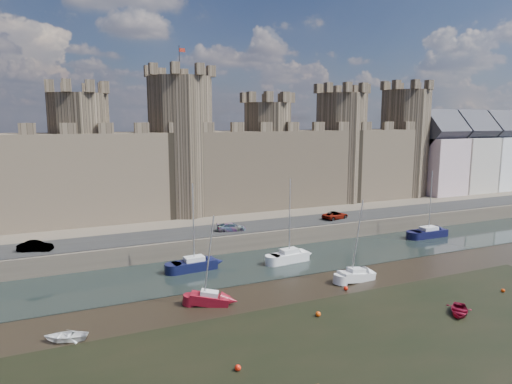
% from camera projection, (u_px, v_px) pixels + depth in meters
% --- Properties ---
extents(ground, '(160.00, 160.00, 0.00)m').
position_uv_depth(ground, '(320.00, 364.00, 35.18)').
color(ground, black).
rests_on(ground, ground).
extents(water_channel, '(160.00, 12.00, 0.08)m').
position_uv_depth(water_channel, '(218.00, 270.00, 56.85)').
color(water_channel, black).
rests_on(water_channel, ground).
extents(quay, '(160.00, 60.00, 2.50)m').
position_uv_depth(quay, '(158.00, 209.00, 89.16)').
color(quay, '#4C443A').
rests_on(quay, ground).
extents(road, '(160.00, 7.00, 0.10)m').
position_uv_depth(road, '(195.00, 232.00, 65.48)').
color(road, black).
rests_on(road, quay).
extents(castle, '(108.50, 11.00, 29.00)m').
position_uv_depth(castle, '(167.00, 161.00, 76.40)').
color(castle, '#42382B').
rests_on(castle, quay).
extents(townhouses, '(35.50, 9.05, 18.13)m').
position_uv_depth(townhouses, '(484.00, 155.00, 103.53)').
color(townhouses, silver).
rests_on(townhouses, quay).
extents(car_1, '(4.28, 2.67, 1.33)m').
position_uv_depth(car_1, '(35.00, 246.00, 56.10)').
color(car_1, gray).
rests_on(car_1, quay).
extents(car_2, '(4.44, 2.46, 1.22)m').
position_uv_depth(car_2, '(231.00, 227.00, 66.24)').
color(car_2, gray).
rests_on(car_2, quay).
extents(car_3, '(5.01, 3.21, 1.29)m').
position_uv_depth(car_3, '(335.00, 215.00, 74.13)').
color(car_3, gray).
rests_on(car_3, quay).
extents(sailboat_1, '(5.56, 2.46, 10.89)m').
position_uv_depth(sailboat_1, '(194.00, 264.00, 56.66)').
color(sailboat_1, black).
rests_on(sailboat_1, ground).
extents(sailboat_2, '(5.29, 2.47, 11.05)m').
position_uv_depth(sailboat_2, '(289.00, 256.00, 59.92)').
color(sailboat_2, white).
rests_on(sailboat_2, ground).
extents(sailboat_3, '(6.00, 2.36, 10.51)m').
position_uv_depth(sailboat_3, '(429.00, 232.00, 72.49)').
color(sailboat_3, black).
rests_on(sailboat_3, ground).
extents(sailboat_4, '(4.24, 3.06, 9.26)m').
position_uv_depth(sailboat_4, '(210.00, 298.00, 46.24)').
color(sailboat_4, maroon).
rests_on(sailboat_4, ground).
extents(sailboat_5, '(4.56, 2.03, 9.62)m').
position_uv_depth(sailboat_5, '(356.00, 275.00, 53.12)').
color(sailboat_5, silver).
rests_on(sailboat_5, ground).
extents(dinghy_4, '(4.07, 4.02, 0.69)m').
position_uv_depth(dinghy_4, '(459.00, 311.00, 44.03)').
color(dinghy_4, maroon).
rests_on(dinghy_4, ground).
extents(dinghy_6, '(4.16, 3.48, 0.74)m').
position_uv_depth(dinghy_6, '(66.00, 336.00, 38.84)').
color(dinghy_6, white).
rests_on(dinghy_6, ground).
extents(buoy_0, '(0.49, 0.49, 0.49)m').
position_uv_depth(buoy_0, '(238.00, 368.00, 34.20)').
color(buoy_0, red).
rests_on(buoy_0, ground).
extents(buoy_1, '(0.50, 0.50, 0.50)m').
position_uv_depth(buoy_1, '(318.00, 314.00, 43.57)').
color(buoy_1, '#EE4B0A').
rests_on(buoy_1, ground).
extents(buoy_3, '(0.48, 0.48, 0.48)m').
position_uv_depth(buoy_3, '(346.00, 288.00, 50.18)').
color(buoy_3, red).
rests_on(buoy_3, ground).
extents(buoy_5, '(0.41, 0.41, 0.41)m').
position_uv_depth(buoy_5, '(503.00, 290.00, 49.64)').
color(buoy_5, '#DD3C09').
rests_on(buoy_5, ground).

